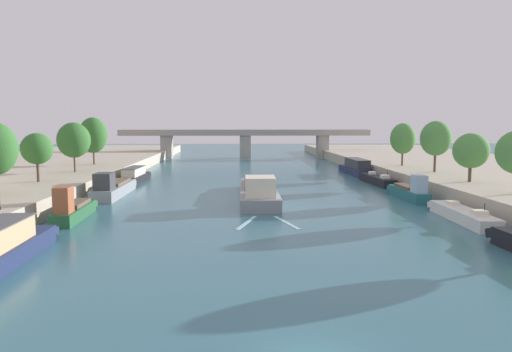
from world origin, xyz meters
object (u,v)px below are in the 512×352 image
(moored_boat_left_midway, at_px, (73,209))
(tree_right_third, at_px, (403,139))
(tree_left_nearest, at_px, (74,140))
(tree_right_end_of_row, at_px, (471,151))
(moored_boat_right_upstream, at_px, (377,180))
(moored_boat_left_upstream, at_px, (135,176))
(moored_boat_right_far, at_px, (356,168))
(moored_boat_right_near, at_px, (462,214))
(tree_right_by_lamp, at_px, (436,138))
(barge_midriver, at_px, (258,191))
(moored_boat_right_end, at_px, (409,191))
(tree_left_midway, at_px, (37,149))
(bridge_far, at_px, (245,140))
(moored_boat_left_downstream, at_px, (113,188))
(tree_left_past_mid, at_px, (93,135))

(moored_boat_left_midway, xyz_separation_m, tree_right_third, (42.50, 32.38, 5.52))
(tree_left_nearest, relative_size, tree_right_end_of_row, 1.22)
(moored_boat_right_upstream, bearing_deg, moored_boat_left_upstream, 173.65)
(moored_boat_left_upstream, bearing_deg, moored_boat_right_far, 14.58)
(moored_boat_left_midway, xyz_separation_m, moored_boat_right_near, (36.02, -2.05, -0.42))
(moored_boat_right_far, bearing_deg, tree_right_third, -47.70)
(moored_boat_right_far, distance_m, tree_right_by_lamp, 19.05)
(barge_midriver, xyz_separation_m, moored_boat_right_end, (17.88, -0.79, -0.07))
(tree_left_midway, bearing_deg, moored_boat_left_midway, -57.34)
(moored_boat_left_upstream, relative_size, moored_boat_right_end, 1.20)
(moored_boat_left_midway, xyz_separation_m, bridge_far, (17.94, 80.16, 3.76))
(moored_boat_right_near, bearing_deg, tree_left_midway, 161.53)
(moored_boat_right_upstream, distance_m, tree_right_end_of_row, 17.06)
(moored_boat_left_upstream, relative_size, moored_boat_right_upstream, 1.00)
(moored_boat_left_downstream, bearing_deg, moored_boat_left_upstream, 91.26)
(moored_boat_left_upstream, bearing_deg, tree_right_by_lamp, -9.34)
(moored_boat_left_upstream, relative_size, tree_left_midway, 2.10)
(barge_midriver, relative_size, tree_left_nearest, 3.02)
(tree_left_midway, xyz_separation_m, tree_right_third, (50.64, 19.68, 0.54))
(moored_boat_right_near, distance_m, tree_right_by_lamp, 26.07)
(moored_boat_right_near, bearing_deg, moored_boat_left_upstream, 139.15)
(moored_boat_right_upstream, bearing_deg, moored_boat_right_near, -90.44)
(tree_left_nearest, height_order, tree_left_past_mid, tree_left_past_mid)
(barge_midriver, xyz_separation_m, tree_right_end_of_row, (24.96, -1.05, 4.72))
(moored_boat_right_upstream, distance_m, tree_left_nearest, 44.31)
(tree_right_by_lamp, relative_size, tree_right_third, 1.04)
(moored_boat_left_midway, height_order, moored_boat_right_far, moored_boat_left_midway)
(tree_left_midway, bearing_deg, tree_left_nearest, 87.69)
(tree_left_past_mid, distance_m, tree_right_end_of_row, 57.88)
(tree_left_midway, bearing_deg, tree_right_third, 21.24)
(tree_left_past_mid, height_order, tree_right_third, tree_left_past_mid)
(moored_boat_left_downstream, distance_m, moored_boat_right_far, 43.74)
(moored_boat_right_end, bearing_deg, moored_boat_left_midway, -163.44)
(moored_boat_right_end, distance_m, tree_left_nearest, 45.89)
(tree_left_past_mid, bearing_deg, moored_boat_left_downstream, -68.76)
(barge_midriver, xyz_separation_m, moored_boat_left_downstream, (-17.79, 3.38, -0.01))
(moored_boat_left_midway, xyz_separation_m, moored_boat_right_upstream, (36.23, 25.26, -0.36))
(barge_midriver, distance_m, tree_left_midway, 26.50)
(barge_midriver, relative_size, moored_boat_left_upstream, 1.76)
(moored_boat_left_midway, height_order, bridge_far, bridge_far)
(moored_boat_right_far, height_order, tree_right_third, tree_right_third)
(bridge_far, bearing_deg, moored_boat_right_far, -65.70)
(tree_left_midway, bearing_deg, moored_boat_right_near, -18.47)
(moored_boat_right_upstream, distance_m, tree_right_by_lamp, 10.11)
(moored_boat_right_end, relative_size, tree_left_nearest, 1.43)
(tree_left_midway, height_order, tree_right_by_lamp, tree_right_by_lamp)
(tree_left_past_mid, height_order, bridge_far, tree_left_past_mid)
(tree_right_end_of_row, bearing_deg, tree_left_midway, 177.38)
(moored_boat_right_end, bearing_deg, moored_boat_left_downstream, 173.32)
(barge_midriver, relative_size, moored_boat_left_midway, 2.11)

